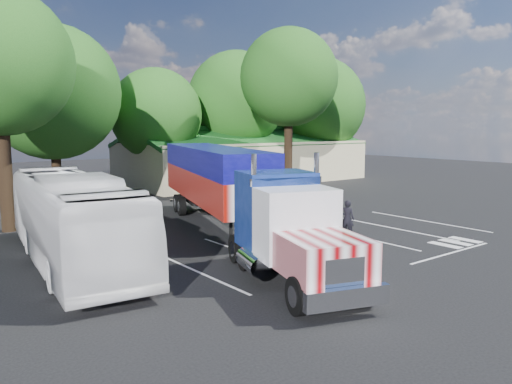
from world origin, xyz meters
TOP-DOWN VIEW (x-y plane):
  - ground at (0.00, 0.00)m, footprint 120.00×120.00m
  - event_hall at (13.74, 17.81)m, footprint 24.20×14.12m
  - tree_row_c at (-5.00, 16.20)m, footprint 10.00×10.00m
  - tree_row_d at (4.00, 17.50)m, footprint 8.00×8.00m
  - tree_row_e at (13.00, 18.00)m, footprint 9.60×9.60m
  - tree_row_f at (23.00, 16.80)m, footprint 10.40×10.40m
  - tree_near_right at (11.50, 8.50)m, footprint 8.00×8.00m
  - semi_truck at (-1.83, -2.08)m, footprint 9.37×21.75m
  - woman at (2.73, -6.00)m, footprint 0.72×0.82m
  - bicycle at (5.50, 1.00)m, footprint 0.97×2.04m
  - tour_bus at (-9.75, -2.44)m, footprint 4.58×13.47m
  - silver_sedan at (12.00, 14.00)m, footprint 3.98×2.90m

SIDE VIEW (x-z plane):
  - ground at x=0.00m, z-range 0.00..0.00m
  - bicycle at x=5.50m, z-range 0.00..1.03m
  - silver_sedan at x=12.00m, z-range 0.00..1.25m
  - woman at x=2.73m, z-range 0.00..1.90m
  - tour_bus at x=-9.75m, z-range 0.00..3.68m
  - event_hall at x=13.74m, z-range -0.56..4.99m
  - semi_truck at x=-1.83m, z-range 0.30..4.91m
  - tree_row_d at x=4.00m, z-range 1.28..11.88m
  - tree_row_f at x=23.00m, z-range 1.29..14.29m
  - tree_row_c at x=-5.00m, z-range 1.51..14.56m
  - tree_row_e at x=13.00m, z-range 1.64..14.54m
  - tree_near_right at x=11.50m, z-range 2.71..16.21m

